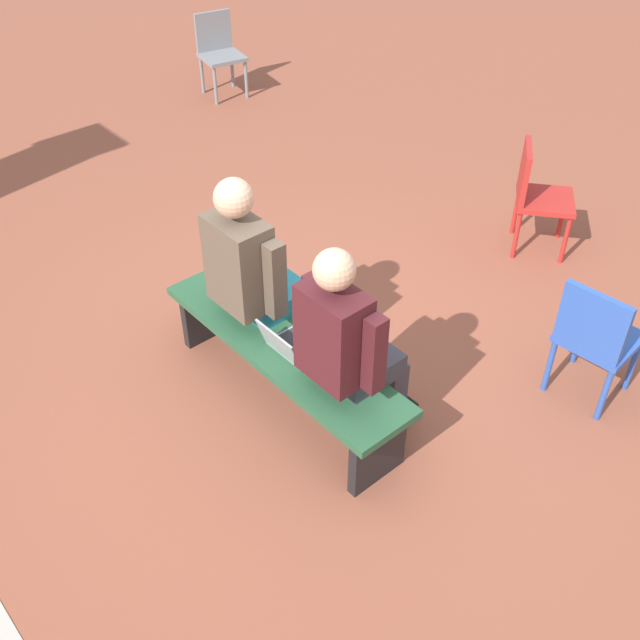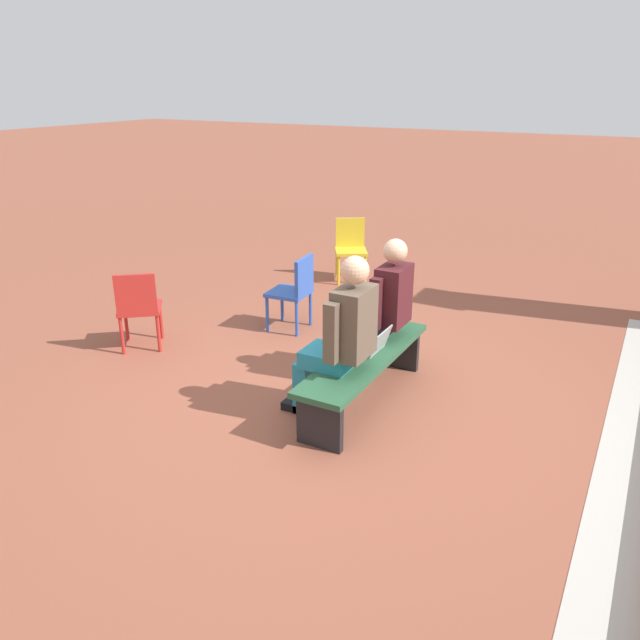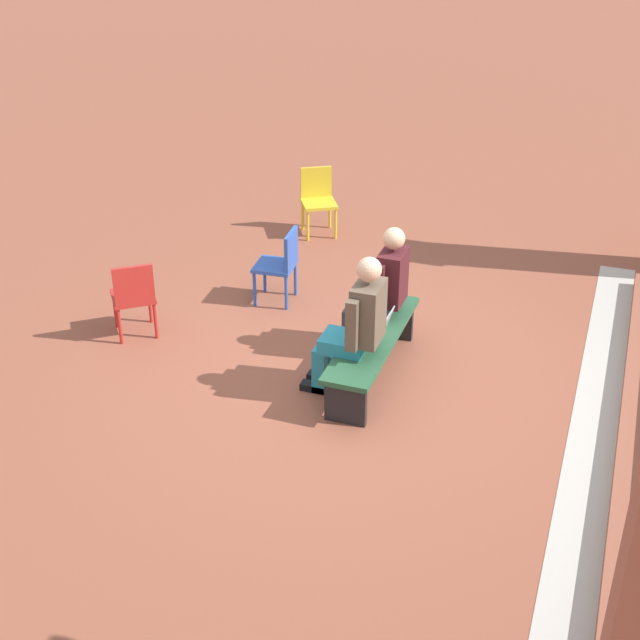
# 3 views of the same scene
# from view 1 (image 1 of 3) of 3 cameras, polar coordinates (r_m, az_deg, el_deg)

# --- Properties ---
(ground_plane) EXTENTS (60.00, 60.00, 0.00)m
(ground_plane) POSITION_cam_1_polar(r_m,az_deg,el_deg) (4.74, -0.93, -4.57)
(ground_plane) COLOR brown
(bench) EXTENTS (1.80, 0.44, 0.45)m
(bench) POSITION_cam_1_polar(r_m,az_deg,el_deg) (4.39, -2.83, -2.72)
(bench) COLOR #285638
(bench) RESTS_ON ground
(person_student) EXTENTS (0.55, 0.69, 1.35)m
(person_student) POSITION_cam_1_polar(r_m,az_deg,el_deg) (3.91, 2.17, -1.83)
(person_student) COLOR #383842
(person_student) RESTS_ON ground
(person_adult) EXTENTS (0.57, 0.72, 1.39)m
(person_adult) POSITION_cam_1_polar(r_m,az_deg,el_deg) (4.38, -4.92, 3.55)
(person_adult) COLOR teal
(person_adult) RESTS_ON ground
(laptop) EXTENTS (0.32, 0.29, 0.21)m
(laptop) POSITION_cam_1_polar(r_m,az_deg,el_deg) (4.23, -2.21, -1.97)
(laptop) COLOR #9EA0A5
(laptop) RESTS_ON bench
(plastic_chair_by_pillar) EXTENTS (0.59, 0.59, 0.84)m
(plastic_chair_by_pillar) POSITION_cam_1_polar(r_m,az_deg,el_deg) (5.91, 16.14, 9.35)
(plastic_chair_by_pillar) COLOR red
(plastic_chair_by_pillar) RESTS_ON ground
(plastic_chair_foreground) EXTENTS (0.46, 0.46, 0.84)m
(plastic_chair_foreground) POSITION_cam_1_polar(r_m,az_deg,el_deg) (4.61, 20.26, -1.13)
(plastic_chair_foreground) COLOR #2D56B7
(plastic_chair_foreground) RESTS_ON ground
(plastic_chair_near_bench_right) EXTENTS (0.49, 0.49, 0.84)m
(plastic_chair_near_bench_right) POSITION_cam_1_polar(r_m,az_deg,el_deg) (8.55, -7.72, 19.78)
(plastic_chair_near_bench_right) COLOR gray
(plastic_chair_near_bench_right) RESTS_ON ground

